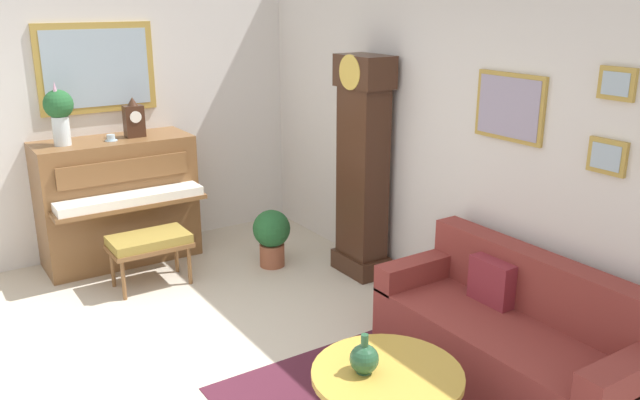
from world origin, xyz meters
The scene contains 13 objects.
ground_plane centered at (0.00, 0.00, -0.05)m, with size 6.40×6.00×0.10m, color beige.
wall_left centered at (-2.60, 0.01, 1.41)m, with size 0.13×4.90×2.80m.
wall_back centered at (0.02, 2.40, 1.40)m, with size 5.30×0.13×2.80m.
piano centered at (-2.23, 0.34, 0.61)m, with size 0.87×1.44×1.22m.
piano_bench centered at (-1.49, 0.38, 0.41)m, with size 0.42×0.70×0.48m.
grandfather_clock centered at (-0.70, 2.14, 0.96)m, with size 0.52×0.34×2.03m.
couch centered at (1.30, 1.92, 0.31)m, with size 1.90×0.80×0.84m.
coffee_table centered at (1.34, 0.80, 0.41)m, with size 0.88×0.88×0.44m.
mantel_clock centered at (-2.23, 0.56, 1.39)m, with size 0.13×0.18×0.38m.
flower_vase centered at (-2.23, -0.10, 1.53)m, with size 0.26×0.26×0.58m.
teacup centered at (-2.17, 0.32, 1.24)m, with size 0.12×0.12×0.06m.
green_jug centered at (1.27, 0.69, 0.53)m, with size 0.17×0.17×0.24m.
potted_plant centered at (-1.29, 1.51, 0.32)m, with size 0.36×0.36×0.56m.
Camera 1 is at (3.87, -1.32, 2.50)m, focal length 36.66 mm.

